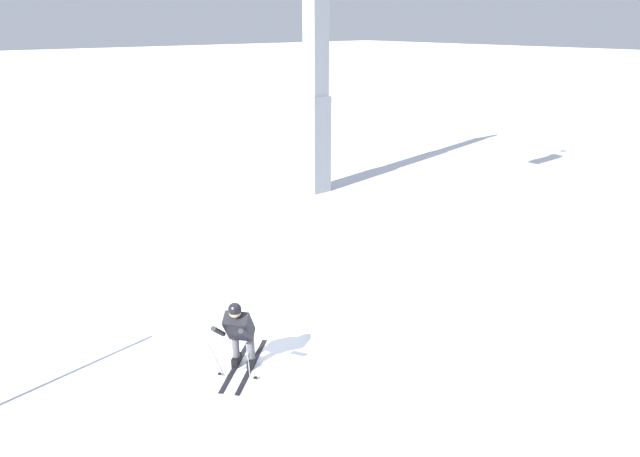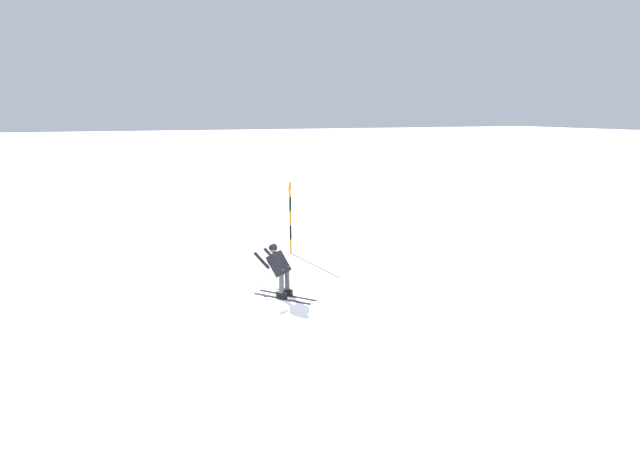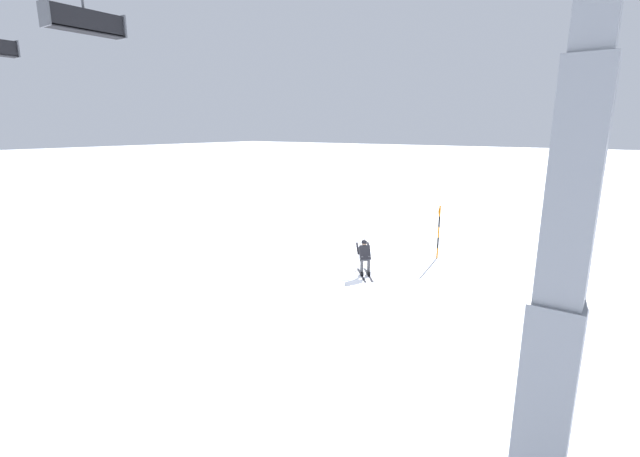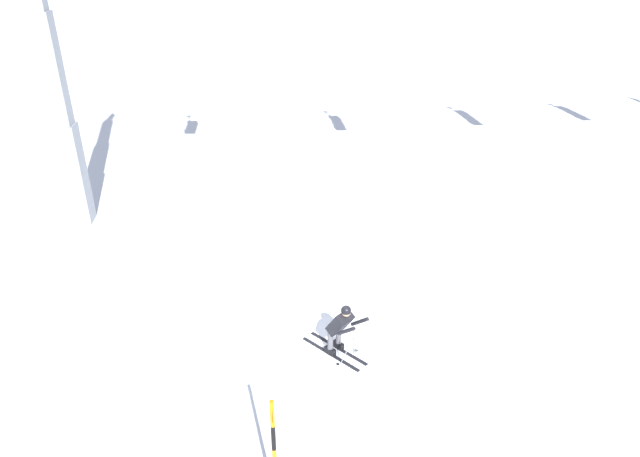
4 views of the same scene
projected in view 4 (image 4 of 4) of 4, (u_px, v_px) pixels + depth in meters
name	position (u px, v px, depth m)	size (l,w,h in m)	color
ground_plane	(324.00, 337.00, 13.32)	(260.00, 260.00, 0.00)	white
skier_carving_main	(340.00, 326.00, 12.38)	(1.48, 1.62, 1.55)	black
lift_tower_near	(55.00, 91.00, 17.07)	(0.76, 2.42, 10.73)	gray
trail_marker_pole	(275.00, 456.00, 8.57)	(0.07, 0.28, 2.46)	orange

